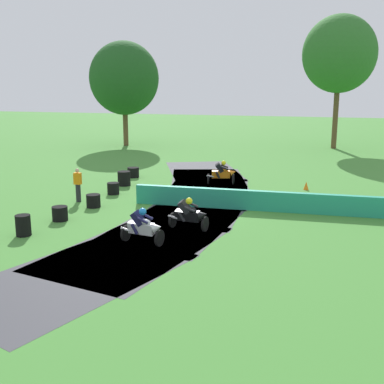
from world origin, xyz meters
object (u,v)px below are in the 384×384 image
(motorcycle_lead_white, at_px, (143,227))
(tire_stack_far, at_px, (113,188))
(tire_stack_extra_a, at_px, (124,178))
(tire_stack_extra_b, at_px, (133,172))
(motorcycle_trailing_orange, at_px, (222,173))
(tire_stack_mid_b, at_px, (93,201))
(traffic_cone, at_px, (306,186))
(motorcycle_chase_black, at_px, (189,214))
(tire_stack_mid_a, at_px, (60,214))
(tire_stack_near, at_px, (23,225))
(track_marshal, at_px, (78,185))

(motorcycle_lead_white, relative_size, tire_stack_far, 2.81)
(motorcycle_lead_white, xyz_separation_m, tire_stack_extra_a, (-4.53, 9.23, -0.26))
(tire_stack_extra_b, bearing_deg, motorcycle_trailing_orange, -7.30)
(tire_stack_mid_b, xyz_separation_m, traffic_cone, (9.39, 6.31, -0.08))
(motorcycle_chase_black, distance_m, tire_stack_extra_b, 11.28)
(motorcycle_trailing_orange, distance_m, tire_stack_mid_a, 10.24)
(tire_stack_mid_a, bearing_deg, motorcycle_trailing_orange, 59.84)
(tire_stack_far, bearing_deg, tire_stack_extra_a, 97.48)
(tire_stack_mid_b, xyz_separation_m, tire_stack_far, (-0.19, 2.69, 0.00))
(tire_stack_mid_a, relative_size, traffic_cone, 1.47)
(traffic_cone, bearing_deg, tire_stack_near, -132.71)
(tire_stack_near, distance_m, track_marshal, 5.40)
(motorcycle_lead_white, distance_m, track_marshal, 7.35)
(motorcycle_chase_black, distance_m, traffic_cone, 9.60)
(tire_stack_near, height_order, tire_stack_far, tire_stack_near)
(tire_stack_mid_a, distance_m, tire_stack_far, 5.08)
(tire_stack_mid_b, relative_size, traffic_cone, 1.47)
(motorcycle_lead_white, bearing_deg, tire_stack_mid_b, 132.78)
(tire_stack_near, height_order, track_marshal, track_marshal)
(motorcycle_trailing_orange, relative_size, track_marshal, 1.05)
(track_marshal, bearing_deg, tire_stack_mid_a, -75.98)
(tire_stack_mid_b, bearing_deg, tire_stack_far, 94.02)
(tire_stack_near, bearing_deg, tire_stack_extra_b, 90.87)
(traffic_cone, bearing_deg, track_marshal, -152.35)
(tire_stack_extra_a, bearing_deg, motorcycle_trailing_orange, 17.22)
(motorcycle_trailing_orange, height_order, tire_stack_mid_b, motorcycle_trailing_orange)
(tire_stack_far, bearing_deg, motorcycle_chase_black, -42.90)
(tire_stack_extra_a, height_order, tire_stack_extra_b, tire_stack_extra_a)
(motorcycle_chase_black, xyz_separation_m, tire_stack_far, (-5.40, 5.02, -0.34))
(motorcycle_lead_white, height_order, tire_stack_mid_a, motorcycle_lead_white)
(tire_stack_mid_a, relative_size, tire_stack_far, 1.07)
(motorcycle_lead_white, relative_size, track_marshal, 1.05)
(tire_stack_mid_b, distance_m, tire_stack_extra_b, 7.23)
(motorcycle_chase_black, distance_m, motorcycle_trailing_orange, 8.80)
(tire_stack_near, bearing_deg, motorcycle_lead_white, 2.34)
(tire_stack_mid_b, bearing_deg, tire_stack_near, -98.28)
(tire_stack_far, relative_size, tire_stack_extra_b, 0.88)
(motorcycle_chase_black, height_order, motorcycle_trailing_orange, motorcycle_trailing_orange)
(motorcycle_trailing_orange, distance_m, tire_stack_mid_b, 8.04)
(track_marshal, bearing_deg, tire_stack_extra_b, 87.15)
(tire_stack_extra_a, bearing_deg, tire_stack_near, -91.19)
(track_marshal, relative_size, traffic_cone, 3.70)
(tire_stack_near, relative_size, track_marshal, 0.49)
(tire_stack_mid_b, distance_m, tire_stack_extra_a, 4.86)
(tire_stack_mid_b, distance_m, track_marshal, 1.49)
(tire_stack_mid_a, relative_size, tire_stack_extra_b, 0.93)
(tire_stack_mid_a, bearing_deg, tire_stack_extra_a, 90.78)
(motorcycle_trailing_orange, relative_size, tire_stack_far, 2.81)
(tire_stack_extra_a, height_order, traffic_cone, tire_stack_extra_a)
(motorcycle_lead_white, distance_m, tire_stack_near, 4.74)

